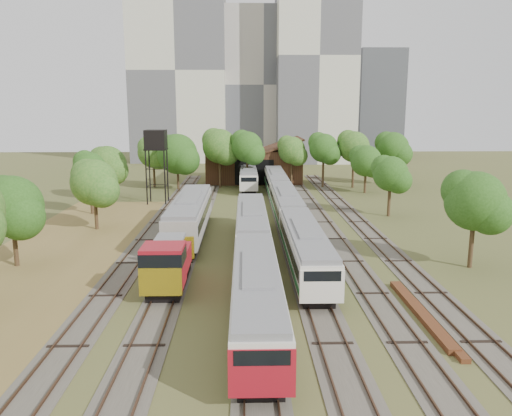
{
  "coord_description": "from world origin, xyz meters",
  "views": [
    {
      "loc": [
        -2.69,
        -28.63,
        12.3
      ],
      "look_at": [
        -1.49,
        20.9,
        2.5
      ],
      "focal_mm": 35.0,
      "sensor_mm": 36.0,
      "label": 1
    }
  ],
  "objects_px": {
    "railcar_green_set": "(286,206)",
    "shunter_locomotive": "(168,265)",
    "railcar_red_set": "(254,253)",
    "water_tower": "(156,142)"
  },
  "relations": [
    {
      "from": "railcar_red_set",
      "to": "shunter_locomotive",
      "type": "distance_m",
      "value": 6.51
    },
    {
      "from": "railcar_red_set",
      "to": "railcar_green_set",
      "type": "height_order",
      "value": "railcar_red_set"
    },
    {
      "from": "water_tower",
      "to": "shunter_locomotive",
      "type": "bearing_deg",
      "value": -79.27
    },
    {
      "from": "shunter_locomotive",
      "to": "water_tower",
      "type": "bearing_deg",
      "value": 100.73
    },
    {
      "from": "railcar_green_set",
      "to": "shunter_locomotive",
      "type": "distance_m",
      "value": 23.53
    },
    {
      "from": "railcar_green_set",
      "to": "shunter_locomotive",
      "type": "height_order",
      "value": "shunter_locomotive"
    },
    {
      "from": "shunter_locomotive",
      "to": "water_tower",
      "type": "xyz_separation_m",
      "value": [
        -6.21,
        32.74,
        6.43
      ]
    },
    {
      "from": "railcar_green_set",
      "to": "shunter_locomotive",
      "type": "relative_size",
      "value": 6.43
    },
    {
      "from": "railcar_red_set",
      "to": "shunter_locomotive",
      "type": "height_order",
      "value": "shunter_locomotive"
    },
    {
      "from": "railcar_green_set",
      "to": "water_tower",
      "type": "bearing_deg",
      "value": 144.79
    }
  ]
}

